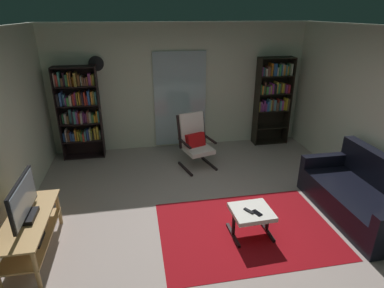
{
  "coord_description": "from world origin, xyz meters",
  "views": [
    {
      "loc": [
        -0.94,
        -3.61,
        2.77
      ],
      "look_at": [
        -0.09,
        1.03,
        0.79
      ],
      "focal_mm": 29.4,
      "sensor_mm": 36.0,
      "label": 1
    }
  ],
  "objects_px": {
    "wall_clock": "(96,64)",
    "bookshelf_near_sofa": "(273,95)",
    "tv_stand": "(30,231)",
    "bookshelf_near_tv": "(79,109)",
    "tv_remote": "(249,211)",
    "lounge_armchair": "(195,140)",
    "ottoman": "(251,214)",
    "leather_sofa": "(364,197)",
    "cell_phone": "(257,213)",
    "television": "(24,201)"
  },
  "relations": [
    {
      "from": "bookshelf_near_sofa",
      "to": "ottoman",
      "type": "bearing_deg",
      "value": -117.06
    },
    {
      "from": "lounge_armchair",
      "to": "tv_remote",
      "type": "height_order",
      "value": "lounge_armchair"
    },
    {
      "from": "television",
      "to": "tv_remote",
      "type": "relative_size",
      "value": 5.65
    },
    {
      "from": "tv_stand",
      "to": "wall_clock",
      "type": "xyz_separation_m",
      "value": [
        0.65,
        3.07,
        1.5
      ]
    },
    {
      "from": "ottoman",
      "to": "tv_remote",
      "type": "xyz_separation_m",
      "value": [
        -0.05,
        -0.02,
        0.08
      ]
    },
    {
      "from": "television",
      "to": "wall_clock",
      "type": "distance_m",
      "value": 3.31
    },
    {
      "from": "bookshelf_near_tv",
      "to": "wall_clock",
      "type": "height_order",
      "value": "wall_clock"
    },
    {
      "from": "leather_sofa",
      "to": "bookshelf_near_sofa",
      "type": "bearing_deg",
      "value": 93.9
    },
    {
      "from": "bookshelf_near_tv",
      "to": "leather_sofa",
      "type": "height_order",
      "value": "bookshelf_near_tv"
    },
    {
      "from": "tv_stand",
      "to": "lounge_armchair",
      "type": "xyz_separation_m",
      "value": [
        2.41,
        2.06,
        0.19
      ]
    },
    {
      "from": "lounge_armchair",
      "to": "cell_phone",
      "type": "distance_m",
      "value": 2.3
    },
    {
      "from": "tv_stand",
      "to": "tv_remote",
      "type": "xyz_separation_m",
      "value": [
        2.7,
        -0.14,
        0.05
      ]
    },
    {
      "from": "ottoman",
      "to": "tv_remote",
      "type": "relative_size",
      "value": 3.73
    },
    {
      "from": "bookshelf_near_tv",
      "to": "ottoman",
      "type": "height_order",
      "value": "bookshelf_near_tv"
    },
    {
      "from": "television",
      "to": "wall_clock",
      "type": "xyz_separation_m",
      "value": [
        0.65,
        3.05,
        1.1
      ]
    },
    {
      "from": "tv_stand",
      "to": "lounge_armchair",
      "type": "relative_size",
      "value": 1.23
    },
    {
      "from": "leather_sofa",
      "to": "cell_phone",
      "type": "height_order",
      "value": "leather_sofa"
    },
    {
      "from": "lounge_armchair",
      "to": "ottoman",
      "type": "xyz_separation_m",
      "value": [
        0.34,
        -2.18,
        -0.22
      ]
    },
    {
      "from": "bookshelf_near_tv",
      "to": "tv_remote",
      "type": "distance_m",
      "value": 3.93
    },
    {
      "from": "leather_sofa",
      "to": "lounge_armchair",
      "type": "bearing_deg",
      "value": 135.36
    },
    {
      "from": "wall_clock",
      "to": "bookshelf_near_sofa",
      "type": "bearing_deg",
      "value": -2.34
    },
    {
      "from": "bookshelf_near_sofa",
      "to": "lounge_armchair",
      "type": "relative_size",
      "value": 1.87
    },
    {
      "from": "bookshelf_near_tv",
      "to": "lounge_armchair",
      "type": "xyz_separation_m",
      "value": [
        2.16,
        -0.82,
        -0.47
      ]
    },
    {
      "from": "ottoman",
      "to": "tv_stand",
      "type": "bearing_deg",
      "value": 177.52
    },
    {
      "from": "lounge_armchair",
      "to": "cell_phone",
      "type": "bearing_deg",
      "value": -80.53
    },
    {
      "from": "leather_sofa",
      "to": "lounge_armchair",
      "type": "xyz_separation_m",
      "value": [
        -2.09,
        2.06,
        0.23
      ]
    },
    {
      "from": "ottoman",
      "to": "bookshelf_near_tv",
      "type": "bearing_deg",
      "value": 129.78
    },
    {
      "from": "leather_sofa",
      "to": "cell_phone",
      "type": "relative_size",
      "value": 12.86
    },
    {
      "from": "leather_sofa",
      "to": "tv_remote",
      "type": "xyz_separation_m",
      "value": [
        -1.8,
        -0.14,
        0.08
      ]
    },
    {
      "from": "tv_stand",
      "to": "tv_remote",
      "type": "bearing_deg",
      "value": -3.01
    },
    {
      "from": "leather_sofa",
      "to": "ottoman",
      "type": "bearing_deg",
      "value": -176.07
    },
    {
      "from": "wall_clock",
      "to": "tv_remote",
      "type": "bearing_deg",
      "value": -57.51
    },
    {
      "from": "tv_remote",
      "to": "wall_clock",
      "type": "bearing_deg",
      "value": 91.12
    },
    {
      "from": "bookshelf_near_tv",
      "to": "lounge_armchair",
      "type": "relative_size",
      "value": 1.8
    },
    {
      "from": "tv_stand",
      "to": "television",
      "type": "height_order",
      "value": "television"
    },
    {
      "from": "bookshelf_near_tv",
      "to": "tv_remote",
      "type": "height_order",
      "value": "bookshelf_near_tv"
    },
    {
      "from": "television",
      "to": "ottoman",
      "type": "xyz_separation_m",
      "value": [
        2.75,
        -0.13,
        -0.44
      ]
    },
    {
      "from": "cell_phone",
      "to": "leather_sofa",
      "type": "bearing_deg",
      "value": -15.95
    },
    {
      "from": "tv_stand",
      "to": "wall_clock",
      "type": "height_order",
      "value": "wall_clock"
    },
    {
      "from": "lounge_armchair",
      "to": "wall_clock",
      "type": "distance_m",
      "value": 2.42
    },
    {
      "from": "tv_stand",
      "to": "bookshelf_near_sofa",
      "type": "relative_size",
      "value": 0.66
    },
    {
      "from": "television",
      "to": "bookshelf_near_tv",
      "type": "distance_m",
      "value": 2.88
    },
    {
      "from": "lounge_armchair",
      "to": "ottoman",
      "type": "height_order",
      "value": "lounge_armchair"
    },
    {
      "from": "bookshelf_near_tv",
      "to": "wall_clock",
      "type": "xyz_separation_m",
      "value": [
        0.4,
        0.19,
        0.84
      ]
    },
    {
      "from": "bookshelf_near_sofa",
      "to": "cell_phone",
      "type": "bearing_deg",
      "value": -115.87
    },
    {
      "from": "tv_stand",
      "to": "bookshelf_near_tv",
      "type": "relative_size",
      "value": 0.68
    },
    {
      "from": "bookshelf_near_sofa",
      "to": "ottoman",
      "type": "height_order",
      "value": "bookshelf_near_sofa"
    },
    {
      "from": "lounge_armchair",
      "to": "wall_clock",
      "type": "xyz_separation_m",
      "value": [
        -1.76,
        1.01,
        1.32
      ]
    },
    {
      "from": "tv_stand",
      "to": "television",
      "type": "xyz_separation_m",
      "value": [
        0.0,
        0.02,
        0.41
      ]
    },
    {
      "from": "bookshelf_near_tv",
      "to": "bookshelf_near_sofa",
      "type": "distance_m",
      "value": 4.05
    }
  ]
}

